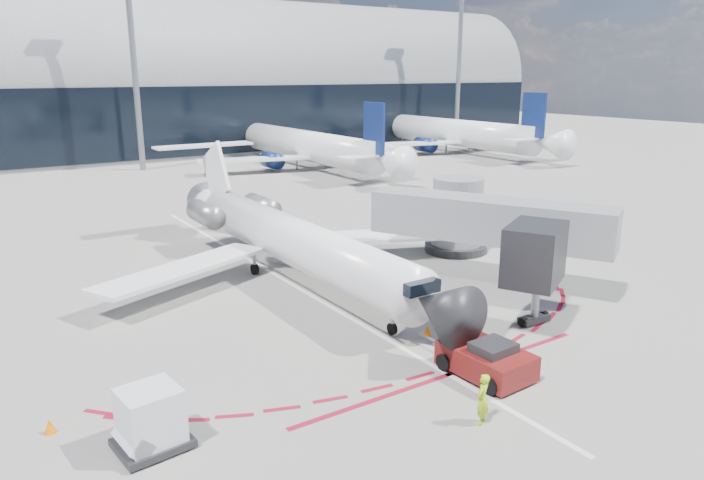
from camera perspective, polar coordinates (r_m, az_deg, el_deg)
ground at (r=33.61m, az=-4.49°, el=-4.62°), size 260.00×260.00×0.00m
apron_centerline at (r=35.28m, az=-6.08°, el=-3.69°), size 0.25×40.00×0.01m
apron_stop_bar at (r=24.96m, az=8.76°, el=-12.00°), size 14.00×0.25×0.01m
terminal_building at (r=94.02m, az=-24.73°, el=12.02°), size 150.00×24.15×24.00m
jet_bridge at (r=36.15m, az=11.51°, el=1.50°), size 10.03×15.20×4.90m
light_mast_centre at (r=78.42m, az=-19.23°, el=15.13°), size 0.70×0.70×25.00m
light_mast_east at (r=103.30m, az=9.70°, el=15.51°), size 0.70×0.70×25.00m
regional_jet at (r=35.47m, az=-5.99°, el=0.26°), size 22.15×27.31×6.84m
pushback_tug at (r=24.97m, az=12.11°, el=-10.57°), size 2.49×5.54×1.43m
ramp_worker at (r=21.67m, az=11.76°, el=-13.97°), size 0.76×0.65×1.77m
uld_container at (r=20.88m, az=-17.83°, el=-15.29°), size 2.31×2.03×2.00m
safety_cone_left at (r=23.18m, az=-25.79°, el=-14.97°), size 0.38×0.38×0.53m
safety_cone_right at (r=28.04m, az=6.86°, el=-8.17°), size 0.41×0.41×0.57m
bg_airliner_1 at (r=76.47m, az=-4.06°, el=10.44°), size 32.16×34.05×10.40m
bg_airliner_2 at (r=93.19m, az=9.28°, el=11.29°), size 34.04×36.04×11.01m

